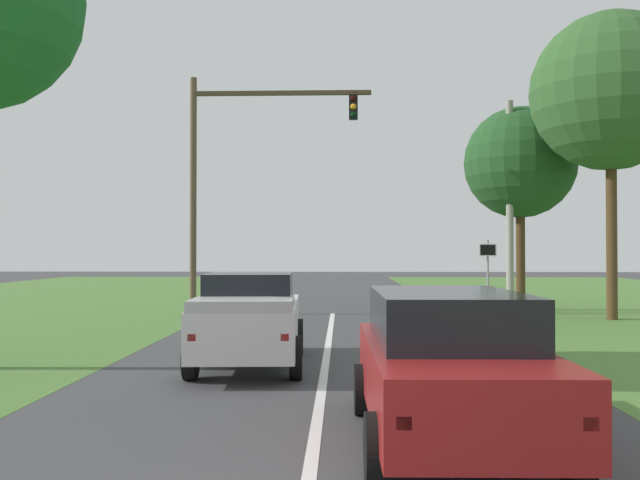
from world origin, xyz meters
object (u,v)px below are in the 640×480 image
object	(u,v)px
keep_moving_sign	(488,268)
utility_pole_right	(510,206)
red_suv_near	(449,363)
traffic_light	(235,161)
extra_tree_1	(611,92)
oak_tree_right	(520,163)
pickup_truck_lead	(250,318)

from	to	relation	value
keep_moving_sign	utility_pole_right	distance (m)	3.73
red_suv_near	keep_moving_sign	size ratio (longest dim) A/B	1.74
traffic_light	extra_tree_1	bearing A→B (deg)	-6.89
keep_moving_sign	oak_tree_right	xyz separation A→B (m)	(2.05, 3.57, 4.11)
utility_pole_right	oak_tree_right	bearing A→B (deg)	56.70
traffic_light	oak_tree_right	world-z (taller)	traffic_light
red_suv_near	traffic_light	xyz separation A→B (m)	(-5.29, 16.75, 4.71)
keep_moving_sign	red_suv_near	bearing A→B (deg)	-103.66
red_suv_near	extra_tree_1	distance (m)	18.40
red_suv_near	utility_pole_right	distance (m)	18.89
red_suv_near	pickup_truck_lead	distance (m)	6.24
traffic_light	keep_moving_sign	bearing A→B (deg)	-8.79
pickup_truck_lead	traffic_light	size ratio (longest dim) A/B	0.58
utility_pole_right	extra_tree_1	xyz separation A→B (m)	(2.77, -2.76, 3.73)
pickup_truck_lead	oak_tree_right	size ratio (longest dim) A/B	0.64
oak_tree_right	utility_pole_right	bearing A→B (deg)	-123.30
red_suv_near	extra_tree_1	xyz separation A→B (m)	(7.90, 15.15, 6.82)
red_suv_near	pickup_truck_lead	xyz separation A→B (m)	(-3.19, 5.36, 0.01)
pickup_truck_lead	oak_tree_right	xyz separation A→B (m)	(8.97, 13.56, 4.87)
red_suv_near	oak_tree_right	world-z (taller)	oak_tree_right
oak_tree_right	pickup_truck_lead	bearing A→B (deg)	-123.49
traffic_light	utility_pole_right	bearing A→B (deg)	6.41
pickup_truck_lead	utility_pole_right	xyz separation A→B (m)	(8.31, 12.55, 3.08)
traffic_light	keep_moving_sign	distance (m)	9.94
keep_moving_sign	extra_tree_1	world-z (taller)	extra_tree_1
red_suv_near	utility_pole_right	world-z (taller)	utility_pole_right
pickup_truck_lead	keep_moving_sign	bearing A→B (deg)	55.29
pickup_truck_lead	red_suv_near	bearing A→B (deg)	-59.29
red_suv_near	utility_pole_right	size ratio (longest dim) A/B	0.58
keep_moving_sign	oak_tree_right	size ratio (longest dim) A/B	0.34
oak_tree_right	extra_tree_1	xyz separation A→B (m)	(2.11, -3.77, 1.94)
oak_tree_right	utility_pole_right	size ratio (longest dim) A/B	1.00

